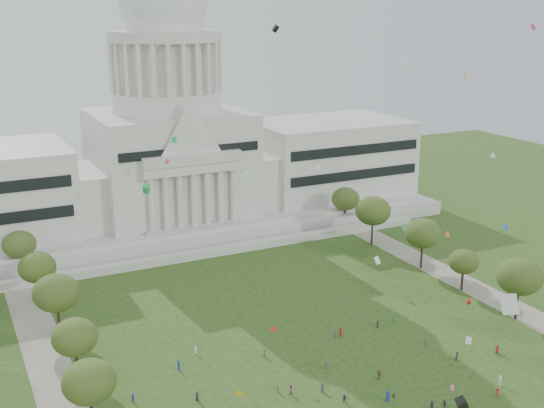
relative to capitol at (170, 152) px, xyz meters
name	(u,v)px	position (x,y,z in m)	size (l,w,h in m)	color
capitol	(170,152)	(0.00, 0.00, 0.00)	(160.00, 64.50, 91.30)	beige
path_left	(60,395)	(-48.00, -83.59, -22.28)	(8.00, 160.00, 0.04)	gray
path_right	(487,294)	(48.00, -83.59, -22.28)	(8.00, 160.00, 0.04)	gray
row_tree_l_2	(89,382)	(-45.04, -96.29, -13.79)	(8.42, 8.42, 11.97)	black
row_tree_r_2	(520,277)	(44.17, -96.15, -12.64)	(9.55, 9.55, 13.58)	black
row_tree_l_3	(75,337)	(-44.09, -79.67, -14.09)	(8.12, 8.12, 11.55)	black
row_tree_r_3	(464,262)	(44.40, -79.10, -15.21)	(7.01, 7.01, 9.98)	black
row_tree_l_4	(56,293)	(-44.08, -61.17, -12.90)	(9.29, 9.29, 13.21)	black
row_tree_r_4	(423,233)	(44.76, -63.55, -13.01)	(9.19, 9.19, 13.06)	black
row_tree_l_5	(37,267)	(-45.22, -42.58, -13.88)	(8.33, 8.33, 11.85)	black
row_tree_r_5	(373,211)	(43.49, -43.40, -12.37)	(9.82, 9.82, 13.96)	black
row_tree_l_6	(19,245)	(-46.87, -24.45, -14.02)	(8.19, 8.19, 11.64)	black
row_tree_r_6	(346,199)	(45.96, -25.46, -13.79)	(8.42, 8.42, 11.97)	black
person_0	(497,349)	(29.93, -105.61, -21.48)	(0.80, 0.52, 1.63)	#B21E1E
person_2	(457,356)	(20.97, -104.58, -21.40)	(0.87, 0.54, 1.80)	#4C4C51
person_3	(445,405)	(8.11, -116.29, -21.40)	(1.16, 0.60, 1.79)	#26262B
person_4	(379,374)	(3.96, -103.53, -21.28)	(1.19, 0.65, 2.02)	olive
person_5	(344,398)	(-5.48, -107.11, -21.53)	(1.43, 0.56, 1.54)	#4C4C51
person_8	(290,390)	(-12.51, -100.98, -21.34)	(0.92, 0.57, 1.90)	#994C8C
person_9	(498,393)	(18.69, -117.35, -21.42)	(1.14, 0.59, 1.76)	#B21E1E
person_10	(425,342)	(19.53, -97.04, -21.62)	(0.80, 0.43, 1.36)	#994C8C
distant_crowd	(293,387)	(-11.69, -100.31, -21.44)	(64.31, 39.67, 1.90)	navy
kite_swarm	(384,250)	(0.72, -107.65, 4.11)	(83.73, 108.01, 58.62)	white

